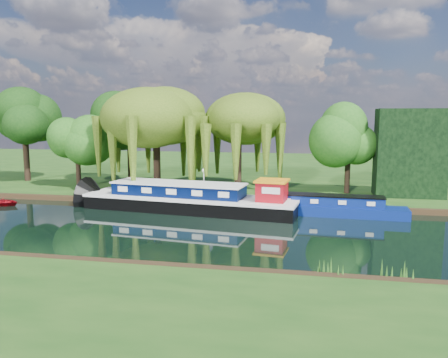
# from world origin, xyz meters

# --- Properties ---
(ground) EXTENTS (120.00, 120.00, 0.00)m
(ground) POSITION_xyz_m (0.00, 0.00, 0.00)
(ground) COLOR black
(far_bank) EXTENTS (120.00, 52.00, 0.45)m
(far_bank) POSITION_xyz_m (0.00, 34.00, 0.23)
(far_bank) COLOR #183F11
(far_bank) RESTS_ON ground
(dutch_barge) EXTENTS (18.22, 6.15, 3.77)m
(dutch_barge) POSITION_xyz_m (0.49, 6.06, 0.93)
(dutch_barge) COLOR black
(dutch_barge) RESTS_ON ground
(narrowboat) EXTENTS (12.10, 2.58, 1.75)m
(narrowboat) POSITION_xyz_m (11.53, 6.55, 0.62)
(narrowboat) COLOR navy
(narrowboat) RESTS_ON ground
(red_dinghy) EXTENTS (3.62, 2.66, 0.73)m
(red_dinghy) POSITION_xyz_m (-16.61, 5.07, 0.00)
(red_dinghy) COLOR maroon
(red_dinghy) RESTS_ON ground
(willow_left) EXTENTS (8.06, 8.06, 9.65)m
(willow_left) POSITION_xyz_m (-4.69, 12.40, 7.46)
(willow_left) COLOR black
(willow_left) RESTS_ON far_bank
(willow_right) EXTENTS (7.18, 7.18, 8.75)m
(willow_right) POSITION_xyz_m (3.11, 14.15, 6.83)
(willow_right) COLOR black
(willow_right) RESTS_ON far_bank
(tree_far_left) EXTENTS (4.46, 4.46, 7.19)m
(tree_far_left) POSITION_xyz_m (-13.44, 12.93, 5.38)
(tree_far_left) COLOR black
(tree_far_left) RESTS_ON far_bank
(tree_far_back) EXTENTS (5.65, 5.65, 9.51)m
(tree_far_back) POSITION_xyz_m (-21.66, 16.20, 7.07)
(tree_far_back) COLOR black
(tree_far_back) RESTS_ON far_bank
(tree_far_mid) EXTENTS (5.60, 5.60, 9.16)m
(tree_far_mid) POSITION_xyz_m (-9.49, 17.22, 6.76)
(tree_far_mid) COLOR black
(tree_far_mid) RESTS_ON far_bank
(tree_far_right) EXTENTS (4.53, 4.53, 7.41)m
(tree_far_right) POSITION_xyz_m (13.63, 14.66, 5.56)
(tree_far_right) COLOR black
(tree_far_right) RESTS_ON far_bank
(conifer_hedge) EXTENTS (6.00, 3.00, 8.00)m
(conifer_hedge) POSITION_xyz_m (19.00, 14.00, 4.45)
(conifer_hedge) COLOR black
(conifer_hedge) RESTS_ON far_bank
(lamppost) EXTENTS (0.36, 0.36, 2.56)m
(lamppost) POSITION_xyz_m (0.50, 10.50, 2.42)
(lamppost) COLOR silver
(lamppost) RESTS_ON far_bank
(mooring_posts) EXTENTS (19.16, 0.16, 1.00)m
(mooring_posts) POSITION_xyz_m (-0.50, 8.40, 0.95)
(mooring_posts) COLOR silver
(mooring_posts) RESTS_ON far_bank
(reeds_near) EXTENTS (33.70, 1.50, 1.10)m
(reeds_near) POSITION_xyz_m (6.87, -7.57, 0.55)
(reeds_near) COLOR #215717
(reeds_near) RESTS_ON ground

